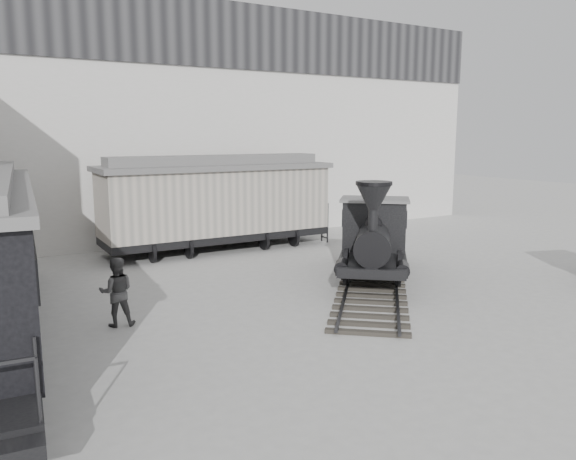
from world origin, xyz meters
TOP-DOWN VIEW (x-y plane):
  - ground at (0.00, 0.00)m, footprint 90.00×90.00m
  - north_wall at (0.00, 14.98)m, footprint 34.00×2.51m
  - locomotive at (2.45, 3.92)m, footprint 8.14×8.94m
  - boxcar at (-0.01, 11.51)m, footprint 10.07×3.29m
  - visitor_a at (-8.64, 3.64)m, footprint 0.67×0.49m
  - visitor_b at (-6.32, 3.75)m, footprint 1.04×0.90m

SIDE VIEW (x-z plane):
  - ground at x=0.00m, z-range 0.00..0.00m
  - visitor_a at x=-8.64m, z-range 0.00..1.67m
  - visitor_b at x=-6.32m, z-range 0.00..1.84m
  - locomotive at x=2.45m, z-range -0.46..3.05m
  - boxcar at x=-0.01m, z-range 0.10..4.21m
  - north_wall at x=0.00m, z-range 0.05..11.05m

